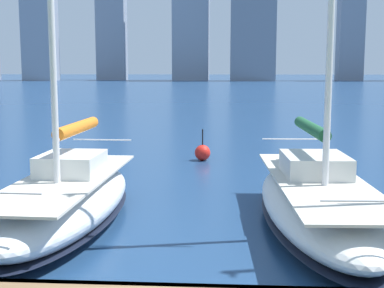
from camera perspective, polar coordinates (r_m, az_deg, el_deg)
city_skyline at (r=167.19m, az=4.10°, el=15.11°), size 163.33×19.35×53.25m
sailboat_forest at (r=14.10m, az=13.28°, el=-5.92°), size 3.08×9.13×11.33m
sailboat_orange at (r=14.28m, az=-13.23°, el=-5.64°), size 2.80×8.25×12.47m
channel_buoy at (r=23.72m, az=1.13°, el=-0.92°), size 0.70×0.70×1.40m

